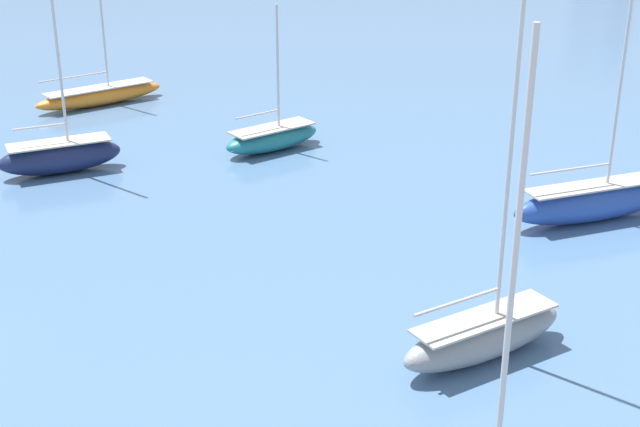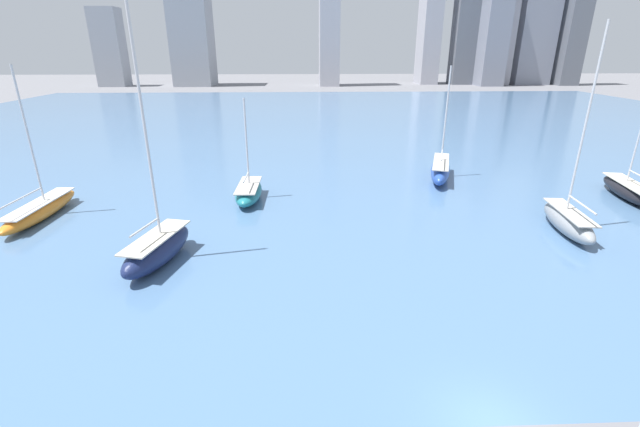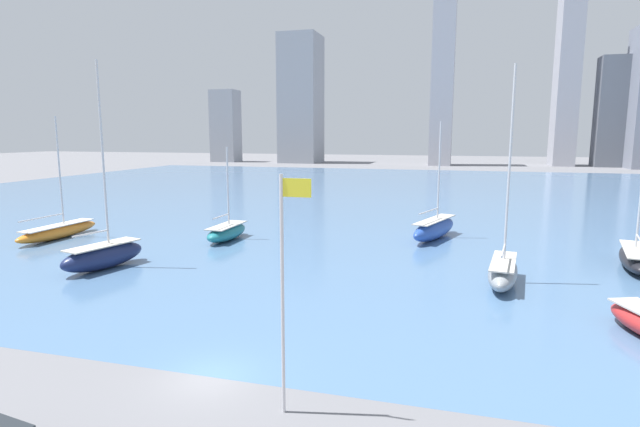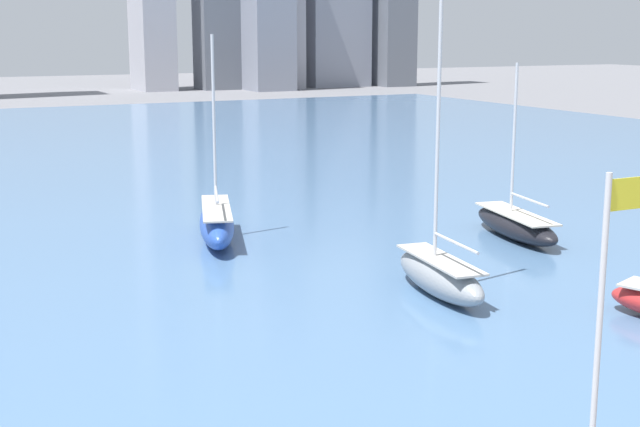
{
  "view_description": "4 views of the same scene",
  "coord_description": "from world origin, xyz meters",
  "px_view_note": "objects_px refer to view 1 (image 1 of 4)",
  "views": [
    {
      "loc": [
        34.09,
        -6.1,
        19.32
      ],
      "look_at": [
        6.43,
        16.3,
        4.47
      ],
      "focal_mm": 50.0,
      "sensor_mm": 36.0,
      "label": 1
    },
    {
      "loc": [
        -7.33,
        -12.47,
        14.02
      ],
      "look_at": [
        -6.13,
        16.95,
        2.62
      ],
      "focal_mm": 24.0,
      "sensor_mm": 36.0,
      "label": 2
    },
    {
      "loc": [
        10.6,
        -19.25,
        11.01
      ],
      "look_at": [
        0.68,
        16.23,
        5.15
      ],
      "focal_mm": 28.0,
      "sensor_mm": 36.0,
      "label": 3
    },
    {
      "loc": [
        -9.5,
        -15.71,
        12.46
      ],
      "look_at": [
        6.98,
        17.42,
        4.9
      ],
      "focal_mm": 50.0,
      "sensor_mm": 36.0,
      "label": 4
    }
  ],
  "objects_px": {
    "sailboat_blue": "(594,201)",
    "sailboat_navy": "(60,155)",
    "sailboat_orange": "(100,95)",
    "sailboat_gray": "(484,334)",
    "sailboat_teal": "(272,137)"
  },
  "relations": [
    {
      "from": "sailboat_orange",
      "to": "sailboat_navy",
      "type": "xyz_separation_m",
      "value": [
        13.01,
        -9.04,
        0.33
      ]
    },
    {
      "from": "sailboat_blue",
      "to": "sailboat_navy",
      "type": "height_order",
      "value": "sailboat_navy"
    },
    {
      "from": "sailboat_teal",
      "to": "sailboat_navy",
      "type": "bearing_deg",
      "value": -108.98
    },
    {
      "from": "sailboat_gray",
      "to": "sailboat_navy",
      "type": "bearing_deg",
      "value": -165.35
    },
    {
      "from": "sailboat_gray",
      "to": "sailboat_navy",
      "type": "height_order",
      "value": "sailboat_navy"
    },
    {
      "from": "sailboat_navy",
      "to": "sailboat_orange",
      "type": "bearing_deg",
      "value": 158.96
    },
    {
      "from": "sailboat_blue",
      "to": "sailboat_gray",
      "type": "xyz_separation_m",
      "value": [
        5.7,
        -15.47,
        -0.06
      ]
    },
    {
      "from": "sailboat_blue",
      "to": "sailboat_navy",
      "type": "distance_m",
      "value": 32.34
    },
    {
      "from": "sailboat_orange",
      "to": "sailboat_blue",
      "type": "bearing_deg",
      "value": 16.68
    },
    {
      "from": "sailboat_orange",
      "to": "sailboat_blue",
      "type": "height_order",
      "value": "sailboat_orange"
    },
    {
      "from": "sailboat_gray",
      "to": "sailboat_navy",
      "type": "distance_m",
      "value": 31.73
    },
    {
      "from": "sailboat_orange",
      "to": "sailboat_navy",
      "type": "bearing_deg",
      "value": -33.28
    },
    {
      "from": "sailboat_orange",
      "to": "sailboat_gray",
      "type": "relative_size",
      "value": 0.81
    },
    {
      "from": "sailboat_navy",
      "to": "sailboat_blue",
      "type": "bearing_deg",
      "value": 50.96
    },
    {
      "from": "sailboat_gray",
      "to": "sailboat_teal",
      "type": "xyz_separation_m",
      "value": [
        -26.71,
        8.97,
        -0.19
      ]
    }
  ]
}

